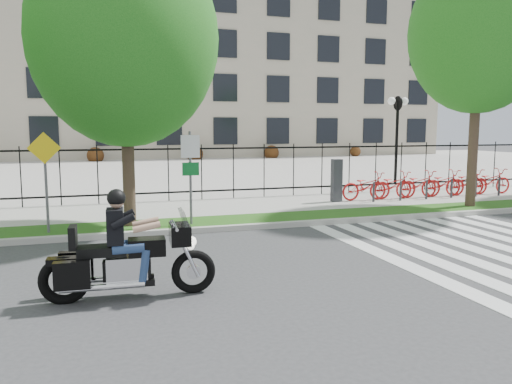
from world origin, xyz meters
name	(u,v)px	position (x,y,z in m)	size (l,w,h in m)	color
ground	(300,271)	(0.00, 0.00, 0.00)	(120.00, 120.00, 0.00)	#343437
curb	(241,227)	(0.00, 4.10, 0.07)	(60.00, 0.20, 0.15)	#A8A79E
grass_verge	(232,222)	(0.00, 4.95, 0.07)	(60.00, 1.50, 0.15)	#1E5114
sidewalk	(213,209)	(0.00, 7.45, 0.07)	(60.00, 3.50, 0.15)	#9D9A93
plaza	(154,169)	(0.00, 25.00, 0.05)	(80.00, 34.00, 0.10)	#9D9A93
crosswalk_stripes	(501,252)	(4.83, 0.00, 0.01)	(5.70, 8.00, 0.01)	silver
iron_fence	(202,172)	(0.00, 9.20, 1.15)	(30.00, 0.06, 2.00)	black
office_building	(129,57)	(0.00, 44.92, 9.97)	(60.00, 21.90, 20.15)	#B0A28E
lamp_post_right	(397,118)	(10.00, 12.00, 3.21)	(1.06, 0.70, 4.25)	black
street_tree_1	(124,39)	(-2.83, 4.95, 5.00)	(4.82, 4.82, 7.63)	#32231B
street_tree_2	(479,34)	(8.26, 4.95, 5.75)	(4.46, 4.46, 8.18)	#32231B
bike_share_station	(429,184)	(8.31, 7.20, 0.66)	(7.84, 0.88, 1.50)	#2D2D33
sign_pole_regulatory	(190,166)	(-1.25, 4.58, 1.74)	(0.50, 0.09, 2.50)	#59595B
sign_pole_warning	(45,169)	(-4.83, 4.58, 1.74)	(0.78, 0.09, 2.49)	#59595B
motorcycle_rider	(128,255)	(-3.21, -0.55, 0.71)	(2.78, 0.84, 2.14)	black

